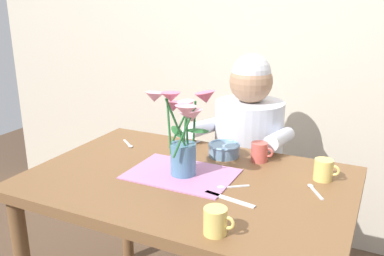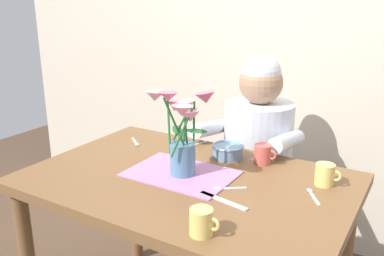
% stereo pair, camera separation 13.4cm
% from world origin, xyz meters
% --- Properties ---
extents(wood_panel_backdrop, '(4.00, 0.10, 2.50)m').
position_xyz_m(wood_panel_backdrop, '(0.00, 1.05, 1.25)').
color(wood_panel_backdrop, beige).
rests_on(wood_panel_backdrop, ground_plane).
extents(dining_table, '(1.20, 0.80, 0.74)m').
position_xyz_m(dining_table, '(0.00, 0.00, 0.64)').
color(dining_table, brown).
rests_on(dining_table, ground_plane).
extents(seated_person, '(0.45, 0.47, 1.14)m').
position_xyz_m(seated_person, '(0.03, 0.62, 0.56)').
color(seated_person, '#4C4C56').
rests_on(seated_person, ground_plane).
extents(striped_placemat, '(0.40, 0.28, 0.00)m').
position_xyz_m(striped_placemat, '(-0.04, 0.01, 0.74)').
color(striped_placemat, '#B275A3').
rests_on(striped_placemat, dining_table).
extents(flower_vase, '(0.26, 0.25, 0.34)m').
position_xyz_m(flower_vase, '(-0.02, 0.01, 0.92)').
color(flower_vase, teal).
rests_on(flower_vase, dining_table).
extents(ceramic_bowl, '(0.14, 0.14, 0.06)m').
position_xyz_m(ceramic_bowl, '(0.04, 0.27, 0.77)').
color(ceramic_bowl, '#6689A8').
rests_on(ceramic_bowl, dining_table).
extents(dinner_knife, '(0.19, 0.05, 0.00)m').
position_xyz_m(dinner_knife, '(0.20, -0.10, 0.74)').
color(dinner_knife, silver).
rests_on(dinner_knife, dining_table).
extents(coffee_cup, '(0.09, 0.07, 0.08)m').
position_xyz_m(coffee_cup, '(0.19, 0.28, 0.78)').
color(coffee_cup, '#CC564C').
rests_on(coffee_cup, dining_table).
extents(tea_cup, '(0.09, 0.07, 0.08)m').
position_xyz_m(tea_cup, '(0.24, -0.31, 0.78)').
color(tea_cup, '#E5C666').
rests_on(tea_cup, dining_table).
extents(ceramic_mug, '(0.09, 0.07, 0.08)m').
position_xyz_m(ceramic_mug, '(0.46, 0.20, 0.78)').
color(ceramic_mug, '#E5C666').
rests_on(ceramic_mug, dining_table).
extents(spoon_0, '(0.08, 0.11, 0.01)m').
position_xyz_m(spoon_0, '(0.44, 0.10, 0.74)').
color(spoon_0, silver).
rests_on(spoon_0, dining_table).
extents(spoon_1, '(0.10, 0.09, 0.01)m').
position_xyz_m(spoon_1, '(-0.40, 0.20, 0.74)').
color(spoon_1, silver).
rests_on(spoon_1, dining_table).
extents(spoon_2, '(0.05, 0.12, 0.01)m').
position_xyz_m(spoon_2, '(-0.14, 0.35, 0.74)').
color(spoon_2, silver).
rests_on(spoon_2, dining_table).
extents(spoon_4, '(0.10, 0.08, 0.01)m').
position_xyz_m(spoon_4, '(0.17, -0.02, 0.74)').
color(spoon_4, silver).
rests_on(spoon_4, dining_table).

